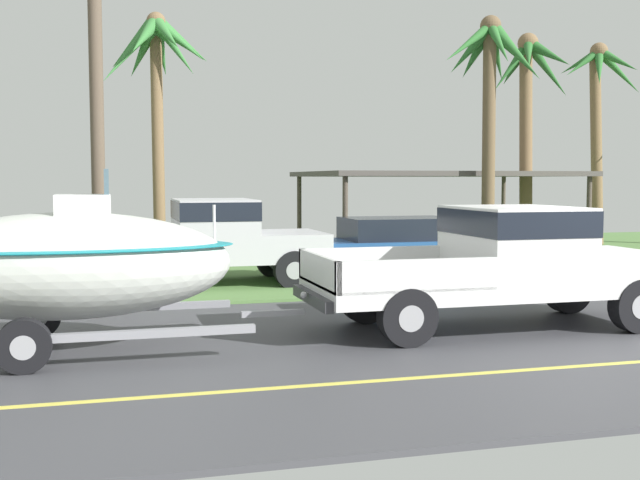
% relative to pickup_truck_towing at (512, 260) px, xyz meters
% --- Properties ---
extents(ground, '(36.00, 22.00, 0.11)m').
position_rel_pickup_truck_towing_xyz_m(ground, '(1.30, 7.67, -1.04)').
color(ground, '#424247').
extents(pickup_truck_towing, '(5.73, 2.08, 1.84)m').
position_rel_pickup_truck_towing_xyz_m(pickup_truck_towing, '(0.00, 0.00, 0.00)').
color(pickup_truck_towing, silver).
rests_on(pickup_truck_towing, ground).
extents(boat_on_trailer, '(5.63, 2.40, 2.39)m').
position_rel_pickup_truck_towing_xyz_m(boat_on_trailer, '(-6.48, -0.00, 0.12)').
color(boat_on_trailer, gray).
rests_on(boat_on_trailer, ground).
extents(parked_pickup_background, '(5.62, 2.17, 1.84)m').
position_rel_pickup_truck_towing_xyz_m(parked_pickup_background, '(-3.78, 5.82, -0.00)').
color(parked_pickup_background, silver).
rests_on(parked_pickup_background, ground).
extents(parked_sedan_far, '(4.39, 1.83, 1.38)m').
position_rel_pickup_truck_towing_xyz_m(parked_sedan_far, '(0.67, 6.15, -0.36)').
color(parked_sedan_far, '#234C89').
rests_on(parked_sedan_far, ground).
extents(carport_awning, '(7.66, 5.39, 2.48)m').
position_rel_pickup_truck_towing_xyz_m(carport_awning, '(3.55, 10.95, 1.34)').
color(carport_awning, '#4C4238').
rests_on(carport_awning, ground).
extents(palm_tree_near_left, '(2.99, 2.37, 6.37)m').
position_rel_pickup_truck_towing_xyz_m(palm_tree_near_left, '(-4.66, 9.35, 4.05)').
color(palm_tree_near_left, brown).
rests_on(palm_tree_near_left, ground).
extents(palm_tree_near_right, '(3.38, 2.70, 6.45)m').
position_rel_pickup_truck_towing_xyz_m(palm_tree_near_right, '(3.72, 7.87, 3.84)').
color(palm_tree_near_right, brown).
rests_on(palm_tree_near_right, ground).
extents(palm_tree_mid, '(3.13, 2.79, 6.83)m').
position_rel_pickup_truck_towing_xyz_m(palm_tree_mid, '(10.21, 12.57, 3.89)').
color(palm_tree_mid, brown).
rests_on(palm_tree_mid, ground).
extents(palm_tree_far_right, '(2.93, 3.28, 6.56)m').
position_rel_pickup_truck_towing_xyz_m(palm_tree_far_right, '(6.21, 10.29, 3.73)').
color(palm_tree_far_right, brown).
rests_on(palm_tree_far_right, ground).
extents(utility_pole, '(0.24, 1.80, 8.01)m').
position_rel_pickup_truck_towing_xyz_m(utility_pole, '(-6.07, 3.78, 3.13)').
color(utility_pole, brown).
rests_on(utility_pole, ground).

